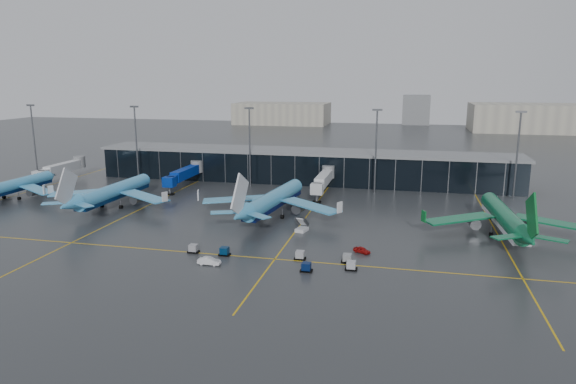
% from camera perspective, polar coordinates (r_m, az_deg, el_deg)
% --- Properties ---
extents(ground, '(600.00, 600.00, 0.00)m').
position_cam_1_polar(ground, '(117.02, -4.39, -4.62)').
color(ground, '#282B2D').
rests_on(ground, ground).
extents(terminal_pier, '(142.00, 17.00, 10.70)m').
position_cam_1_polar(terminal_pier, '(174.40, 1.66, 2.95)').
color(terminal_pier, black).
rests_on(terminal_pier, ground).
extents(jet_bridges, '(94.00, 27.50, 7.20)m').
position_cam_1_polar(jet_bridges, '(167.36, -11.50, 1.99)').
color(jet_bridges, '#595B60').
rests_on(jet_bridges, ground).
extents(flood_masts, '(203.00, 0.50, 25.50)m').
position_cam_1_polar(flood_masts, '(160.57, 2.58, 5.14)').
color(flood_masts, '#595B60').
rests_on(flood_masts, ground).
extents(distant_hangars, '(260.00, 71.00, 22.00)m').
position_cam_1_polar(distant_hangars, '(377.91, 15.60, 8.18)').
color(distant_hangars, '#B2AD99').
rests_on(distant_hangars, ground).
extents(taxi_lines, '(220.00, 120.00, 0.02)m').
position_cam_1_polar(taxi_lines, '(124.47, 1.48, -3.53)').
color(taxi_lines, gold).
rests_on(taxi_lines, ground).
extents(airliner_klm_west, '(34.56, 39.16, 11.83)m').
position_cam_1_polar(airliner_klm_west, '(169.77, -28.14, 1.37)').
color(airliner_klm_west, '#41A0D7').
rests_on(airliner_klm_west, ground).
extents(airliner_arkefly, '(38.68, 43.79, 13.19)m').
position_cam_1_polar(airliner_arkefly, '(147.62, -18.77, 0.99)').
color(airliner_arkefly, '#409CD3').
rests_on(airliner_arkefly, ground).
extents(airliner_klm_near, '(44.30, 49.01, 13.68)m').
position_cam_1_polar(airliner_klm_near, '(130.27, -1.56, 0.30)').
color(airliner_klm_near, '#3C95C6').
rests_on(airliner_klm_near, ground).
extents(airliner_aer_lingus, '(40.29, 45.21, 13.22)m').
position_cam_1_polar(airliner_aer_lingus, '(124.01, 22.98, -1.45)').
color(airliner_aer_lingus, '#0B633A').
rests_on(airliner_aer_lingus, ground).
extents(baggage_carts, '(34.28, 7.89, 1.70)m').
position_cam_1_polar(baggage_carts, '(99.09, -0.30, -7.33)').
color(baggage_carts, black).
rests_on(baggage_carts, ground).
extents(mobile_airstair, '(2.88, 3.62, 3.45)m').
position_cam_1_polar(mobile_airstair, '(118.11, 1.55, -4.03)').
color(mobile_airstair, silver).
rests_on(mobile_airstair, ground).
extents(service_van_red, '(3.86, 3.06, 1.23)m').
position_cam_1_polar(service_van_red, '(104.91, 8.22, -6.40)').
color(service_van_red, '#9C0D0C').
rests_on(service_van_red, ground).
extents(service_van_white, '(4.38, 1.53, 1.44)m').
position_cam_1_polar(service_van_white, '(98.72, -8.75, -7.58)').
color(service_van_white, silver).
rests_on(service_van_white, ground).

